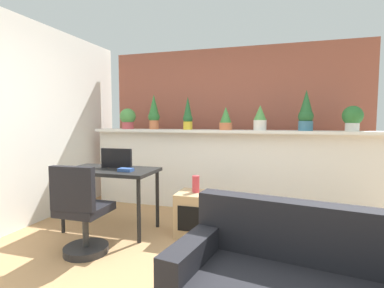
{
  "coord_description": "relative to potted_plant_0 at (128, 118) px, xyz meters",
  "views": [
    {
      "loc": [
        0.77,
        -2.24,
        1.34
      ],
      "look_at": [
        -0.23,
        1.05,
        1.06
      ],
      "focal_mm": 27.53,
      "sensor_mm": 36.0,
      "label": 1
    }
  ],
  "objects": [
    {
      "name": "ground_plane",
      "position": [
        1.57,
        -1.95,
        -1.37
      ],
      "size": [
        12.0,
        12.0,
        0.0
      ],
      "primitive_type": "plane",
      "color": "tan"
    },
    {
      "name": "divider_wall",
      "position": [
        1.57,
        0.05,
        -0.79
      ],
      "size": [
        4.14,
        0.16,
        1.15
      ],
      "primitive_type": "cube",
      "color": "white",
      "rests_on": "ground"
    },
    {
      "name": "plant_shelf",
      "position": [
        1.57,
        0.01,
        -0.19
      ],
      "size": [
        4.14,
        0.34,
        0.04
      ],
      "primitive_type": "cube",
      "color": "white",
      "rests_on": "divider_wall"
    },
    {
      "name": "brick_wall_behind",
      "position": [
        1.57,
        0.65,
        -0.12
      ],
      "size": [
        4.14,
        0.1,
        2.5
      ],
      "primitive_type": "cube",
      "color": "#9E5442",
      "rests_on": "ground"
    },
    {
      "name": "side_wall_left",
      "position": [
        -0.75,
        -1.55,
        -0.07
      ],
      "size": [
        0.12,
        4.4,
        2.6
      ],
      "primitive_type": "cube",
      "color": "white",
      "rests_on": "ground"
    },
    {
      "name": "potted_plant_0",
      "position": [
        0.0,
        0.0,
        0.0
      ],
      "size": [
        0.25,
        0.25,
        0.33
      ],
      "color": "#B7474C",
      "rests_on": "plant_shelf"
    },
    {
      "name": "potted_plant_1",
      "position": [
        0.43,
        0.04,
        0.08
      ],
      "size": [
        0.18,
        0.18,
        0.54
      ],
      "color": "#C66B42",
      "rests_on": "plant_shelf"
    },
    {
      "name": "potted_plant_2",
      "position": [
        1.0,
        -0.0,
        0.05
      ],
      "size": [
        0.14,
        0.14,
        0.49
      ],
      "color": "gold",
      "rests_on": "plant_shelf"
    },
    {
      "name": "potted_plant_3",
      "position": [
        1.58,
        -0.02,
        -0.02
      ],
      "size": [
        0.18,
        0.18,
        0.33
      ],
      "color": "#C66B42",
      "rests_on": "plant_shelf"
    },
    {
      "name": "potted_plant_4",
      "position": [
        2.05,
        0.01,
        -0.0
      ],
      "size": [
        0.18,
        0.18,
        0.35
      ],
      "color": "silver",
      "rests_on": "plant_shelf"
    },
    {
      "name": "potted_plant_5",
      "position": [
        2.65,
        -0.0,
        0.07
      ],
      "size": [
        0.2,
        0.2,
        0.54
      ],
      "color": "#386B84",
      "rests_on": "plant_shelf"
    },
    {
      "name": "potted_plant_6",
      "position": [
        3.21,
        0.04,
        0.0
      ],
      "size": [
        0.25,
        0.25,
        0.33
      ],
      "color": "silver",
      "rests_on": "plant_shelf"
    },
    {
      "name": "desk",
      "position": [
        0.38,
        -1.12,
        -0.7
      ],
      "size": [
        1.1,
        0.6,
        0.75
      ],
      "color": "black",
      "rests_on": "ground"
    },
    {
      "name": "tv_monitor",
      "position": [
        0.42,
        -1.04,
        -0.5
      ],
      "size": [
        0.41,
        0.04,
        0.24
      ],
      "primitive_type": "cube",
      "color": "black",
      "rests_on": "desk"
    },
    {
      "name": "office_chair",
      "position": [
        0.48,
        -1.81,
        -0.98
      ],
      "size": [
        0.45,
        0.46,
        0.91
      ],
      "color": "#262628",
      "rests_on": "ground"
    },
    {
      "name": "side_cube_shelf",
      "position": [
        1.4,
        -0.98,
        -1.12
      ],
      "size": [
        0.4,
        0.41,
        0.5
      ],
      "color": "tan",
      "rests_on": "ground"
    },
    {
      "name": "vase_on_shelf",
      "position": [
        1.4,
        -0.96,
        -0.77
      ],
      "size": [
        0.09,
        0.09,
        0.19
      ],
      "primitive_type": "cylinder",
      "color": "#CC3D47",
      "rests_on": "side_cube_shelf"
    },
    {
      "name": "book_on_desk",
      "position": [
        0.64,
        -1.22,
        -0.6
      ],
      "size": [
        0.16,
        0.1,
        0.04
      ],
      "primitive_type": "cube",
      "color": "#2D4C8C",
      "rests_on": "desk"
    }
  ]
}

